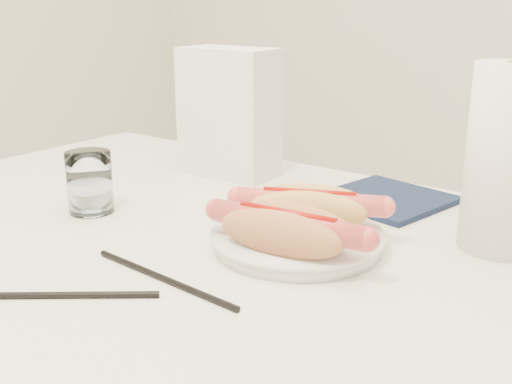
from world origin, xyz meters
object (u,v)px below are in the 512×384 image
Objects in this scene: hotdog_right at (287,230)px; table at (208,277)px; paper_towel_roll at (509,159)px; hotdog_left at (309,208)px; napkin_box at (229,113)px; water_glass at (90,182)px; plate at (297,241)px.

table is at bearing 169.19° from hotdog_right.
hotdog_left is at bearing -151.05° from paper_towel_roll.
napkin_box reaches higher than hotdog_left.
hotdog_right is at bearing -132.49° from paper_towel_roll.
hotdog_right is 0.34m from water_glass.
plate is at bearing 18.46° from table.
table is 6.01× the size of hotdog_right.
napkin_box is at bearing 122.43° from hotdog_left.
paper_towel_roll reaches higher than water_glass.
hotdog_right is at bearing 2.39° from water_glass.
paper_towel_roll reaches higher than hotdog_right.
paper_towel_roll is (0.21, 0.12, 0.07)m from hotdog_left.
water_glass is at bearing -173.00° from table.
hotdog_left reaches higher than plate.
plate is 0.38m from napkin_box.
hotdog_left is at bearing 17.89° from water_glass.
paper_towel_roll reaches higher than table.
hotdog_right is at bearing -43.52° from napkin_box.
hotdog_left is 0.33m from water_glass.
table is 6.43× the size of hotdog_left.
water_glass is at bearing 176.13° from hotdog_right.
water_glass reaches higher than hotdog_left.
paper_towel_roll is at bearing 41.24° from hotdog_right.
hotdog_left is (-0.01, 0.04, 0.03)m from plate.
water_glass is 0.41× the size of napkin_box.
paper_towel_roll is (0.21, 0.15, 0.11)m from plate.
paper_towel_roll reaches higher than hotdog_left.
hotdog_right is (0.02, -0.05, 0.03)m from plate.
hotdog_left reaches higher than table.
napkin_box reaches higher than water_glass.
napkin_box is (-0.17, 0.26, 0.17)m from table.
hotdog_right reaches higher than plate.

